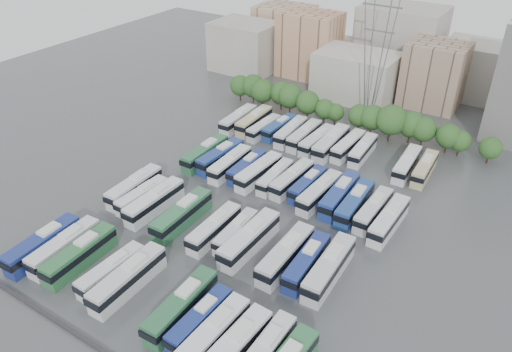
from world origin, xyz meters
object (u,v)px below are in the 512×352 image
Objects in this scene: bus_r2_s9 at (320,192)px; bus_r3_s3 at (279,127)px; bus_r1_s0 at (134,187)px; bus_r3_s9 at (363,150)px; bus_r1_s1 at (142,196)px; bus_r3_s2 at (264,128)px; bus_r0_s8 at (181,306)px; bus_r1_s10 at (286,255)px; bus_r2_s8 at (308,184)px; bus_r3_s1 at (254,121)px; bus_r0_s2 at (80,254)px; bus_r2_s4 at (247,167)px; bus_r0_s5 at (128,278)px; bus_r1_s4 at (182,215)px; bus_r0_s10 at (213,335)px; bus_r1_s2 at (154,202)px; bus_r2_s2 at (220,156)px; bus_r3_s4 at (291,132)px; bus_r3_s12 at (407,164)px; bus_r1_s7 at (236,232)px; electricity_pylon at (378,42)px; bus_r2_s3 at (230,164)px; bus_r2_s11 at (355,203)px; bus_r1_s6 at (214,228)px; bus_r2_s5 at (259,172)px; bus_r0_s11 at (232,350)px; bus_r3_s6 at (317,140)px; bus_r0_s9 at (200,319)px; bus_r3_s5 at (304,135)px; bus_r2_s6 at (275,177)px; bus_r0_s0 at (43,244)px; bus_r3_s8 at (348,146)px; bus_r2_s1 at (205,153)px; bus_r2_s12 at (373,210)px; bus_r1_s12 at (329,268)px; bus_r2_s10 at (339,195)px; bus_r3_s13 at (425,168)px; bus_r2_s13 at (389,220)px; bus_r1_s11 at (307,262)px; bus_r0_s4 at (111,271)px; bus_r3_s7 at (331,143)px.

bus_r3_s3 is (-19.74, 19.09, -0.22)m from bus_r2_s9.
bus_r3_s9 is (29.71, 36.35, -0.18)m from bus_r1_s0.
bus_r1_s1 is 1.03× the size of bus_r3_s2.
bus_r0_s8 is 55.45m from bus_r3_s2.
bus_r1_s0 is at bearing 177.54° from bus_r1_s10.
bus_r3_s1 reaches higher than bus_r2_s8.
bus_r0_s2 reaches higher than bus_r2_s4.
bus_r0_s5 is 16.38m from bus_r1_s4.
bus_r0_s10 is at bearing -78.96° from bus_r2_s8.
bus_r1_s2 reaches higher than bus_r2_s2.
bus_r2_s9 is at bearing 47.67° from bus_r1_s4.
bus_r3_s12 is at bearing -2.27° from bus_r3_s4.
bus_r0_s8 is 17.76m from bus_r1_s7.
electricity_pylon reaches higher than bus_r1_s0.
bus_r3_s1 reaches higher than bus_r2_s3.
bus_r2_s11 is (36.14, 17.05, 0.02)m from bus_r1_s0.
bus_r1_s6 is at bearing -114.56° from bus_r2_s9.
bus_r2_s11 is (19.64, 35.05, -0.10)m from bus_r0_s5.
bus_r1_s10 is 1.19× the size of bus_r2_s8.
bus_r1_s10 is 24.67m from bus_r2_s5.
bus_r3_s1 reaches higher than bus_r3_s4.
bus_r3_s6 is at bearing 109.42° from bus_r0_s11.
bus_r2_s11 is (9.89, -1.33, 0.25)m from bus_r2_s8.
bus_r0_s9 is at bearing -102.53° from bus_r2_s11.
bus_r2_s4 is 0.94× the size of bus_r3_s4.
bus_r1_s0 is at bearing 153.88° from bus_r0_s11.
bus_r3_s6 is (3.49, -0.62, -0.01)m from bus_r3_s5.
bus_r3_s1 is (-16.55, 18.01, 0.24)m from bus_r2_s6.
bus_r1_s7 is at bearing -107.26° from bus_r2_s9.
bus_r1_s1 is at bearing 174.10° from bus_r1_s4.
bus_r2_s6 is (-6.54, 35.27, -0.36)m from bus_r0_s8.
bus_r1_s10 reaches higher than bus_r0_s0.
bus_r0_s2 is 57.92m from bus_r3_s8.
bus_r2_s12 is (36.41, 0.13, -0.13)m from bus_r2_s1.
bus_r0_s5 is at bearing -80.57° from bus_r2_s3.
bus_r0_s11 is 19.91m from bus_r1_s12.
electricity_pylon is 2.98× the size of bus_r1_s1.
bus_r2_s10 reaches higher than bus_r3_s13.
bus_r2_s8 is 1.02× the size of bus_r3_s2.
bus_r2_s13 is at bearing -28.10° from bus_r3_s1.
bus_r2_s8 is at bearing 114.50° from bus_r1_s11.
bus_r2_s10 is (19.80, 35.88, 0.23)m from bus_r0_s4.
bus_r0_s5 is 19.23m from bus_r1_s2.
bus_r0_s10 is at bearing -99.76° from bus_r2_s12.
bus_r2_s1 is 20.77m from bus_r3_s4.
bus_r3_s2 is (-26.09, 16.15, -0.33)m from bus_r2_s10.
bus_r0_s11 is 56.48m from bus_r3_s7.
bus_r3_s12 is at bearing 64.66° from bus_r2_s9.
bus_r1_s0 is 1.05× the size of bus_r3_s5.
bus_r3_s3 is at bearing 165.46° from bus_r3_s4.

